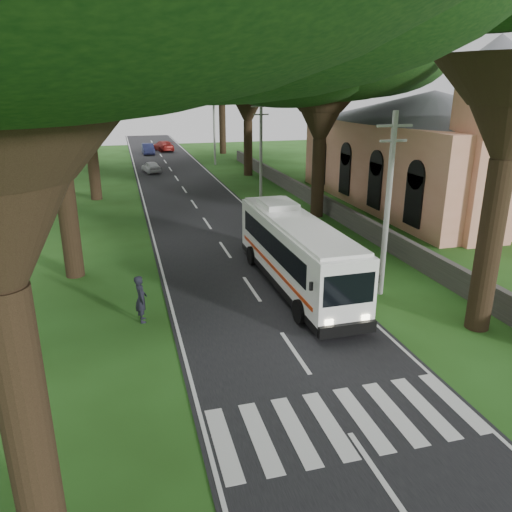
{
  "coord_description": "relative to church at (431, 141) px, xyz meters",
  "views": [
    {
      "loc": [
        -5.4,
        -12.64,
        8.96
      ],
      "look_at": [
        -0.24,
        6.36,
        2.2
      ],
      "focal_mm": 35.0,
      "sensor_mm": 36.0,
      "label": 1
    }
  ],
  "objects": [
    {
      "name": "ground",
      "position": [
        -17.86,
        -21.55,
        -4.91
      ],
      "size": [
        140.0,
        140.0,
        0.0
      ],
      "primitive_type": "plane",
      "color": "#214714",
      "rests_on": "ground"
    },
    {
      "name": "road",
      "position": [
        -17.86,
        3.45,
        -4.9
      ],
      "size": [
        8.0,
        120.0,
        0.04
      ],
      "primitive_type": "cube",
      "color": "black",
      "rests_on": "ground"
    },
    {
      "name": "crosswalk",
      "position": [
        -17.86,
        -23.55,
        -4.91
      ],
      "size": [
        8.0,
        3.0,
        0.01
      ],
      "primitive_type": "cube",
      "color": "silver",
      "rests_on": "ground"
    },
    {
      "name": "property_wall",
      "position": [
        -8.86,
        2.45,
        -4.31
      ],
      "size": [
        0.35,
        50.0,
        1.2
      ],
      "primitive_type": "cube",
      "color": "#383533",
      "rests_on": "ground"
    },
    {
      "name": "church",
      "position": [
        0.0,
        0.0,
        0.0
      ],
      "size": [
        14.0,
        24.0,
        11.6
      ],
      "color": "tan",
      "rests_on": "ground"
    },
    {
      "name": "pole_near",
      "position": [
        -12.36,
        -15.55,
        -0.73
      ],
      "size": [
        1.6,
        0.24,
        8.0
      ],
      "color": "gray",
      "rests_on": "ground"
    },
    {
      "name": "pole_mid",
      "position": [
        -12.36,
        4.45,
        -0.73
      ],
      "size": [
        1.6,
        0.24,
        8.0
      ],
      "color": "gray",
      "rests_on": "ground"
    },
    {
      "name": "pole_far",
      "position": [
        -12.36,
        24.45,
        -0.73
      ],
      "size": [
        1.6,
        0.24,
        8.0
      ],
      "color": "gray",
      "rests_on": "ground"
    },
    {
      "name": "tree_l_mida",
      "position": [
        -25.86,
        -9.55,
        5.59
      ],
      "size": [
        13.09,
        13.09,
        13.42
      ],
      "color": "black",
      "rests_on": "ground"
    },
    {
      "name": "tree_l_midb",
      "position": [
        -25.36,
        8.45,
        6.77
      ],
      "size": [
        16.13,
        16.13,
        15.18
      ],
      "color": "black",
      "rests_on": "ground"
    },
    {
      "name": "tree_l_far",
      "position": [
        -26.36,
        26.45,
        8.15
      ],
      "size": [
        16.3,
        16.3,
        16.61
      ],
      "color": "black",
      "rests_on": "ground"
    },
    {
      "name": "tree_r_mida",
      "position": [
        -9.86,
        -1.55,
        6.09
      ],
      "size": [
        15.68,
        15.68,
        14.41
      ],
      "color": "black",
      "rests_on": "ground"
    },
    {
      "name": "tree_r_midb",
      "position": [
        -10.36,
        16.45,
        6.23
      ],
      "size": [
        14.35,
        14.35,
        14.3
      ],
      "color": "black",
      "rests_on": "ground"
    },
    {
      "name": "tree_r_far",
      "position": [
        -9.36,
        34.45,
        7.91
      ],
      "size": [
        15.29,
        15.29,
        16.18
      ],
      "color": "black",
      "rests_on": "ground"
    },
    {
      "name": "coach_bus",
      "position": [
        -15.81,
        -13.69,
        -3.17
      ],
      "size": [
        2.7,
        10.98,
        3.23
      ],
      "rotation": [
        0.0,
        0.0,
        0.01
      ],
      "color": "white",
      "rests_on": "ground"
    },
    {
      "name": "distant_car_a",
      "position": [
        -20.06,
        20.67,
        -4.27
      ],
      "size": [
        2.11,
        3.8,
        1.22
      ],
      "primitive_type": "imported",
      "rotation": [
        0.0,
        0.0,
        3.34
      ],
      "color": "#BCBCC2",
      "rests_on": "road"
    },
    {
      "name": "distant_car_b",
      "position": [
        -19.41,
        36.24,
        -4.17
      ],
      "size": [
        1.58,
        4.31,
        1.41
      ],
      "primitive_type": "imported",
      "rotation": [
        0.0,
        0.0,
        0.02
      ],
      "color": "navy",
      "rests_on": "road"
    },
    {
      "name": "distant_car_c",
      "position": [
        -17.06,
        39.15,
        -4.16
      ],
      "size": [
        3.03,
        5.29,
        1.44
      ],
      "primitive_type": "imported",
      "rotation": [
        0.0,
        0.0,
        3.35
      ],
      "color": "maroon",
      "rests_on": "road"
    },
    {
      "name": "pedestrian",
      "position": [
        -22.92,
        -15.56,
        -3.94
      ],
      "size": [
        0.5,
        0.73,
        1.94
      ],
      "primitive_type": "imported",
      "rotation": [
        0.0,
        0.0,
        1.62
      ],
      "color": "black",
      "rests_on": "ground"
    }
  ]
}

